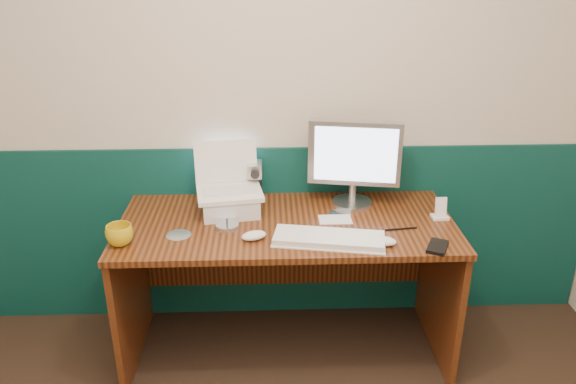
{
  "coord_description": "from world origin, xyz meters",
  "views": [
    {
      "loc": [
        -0.03,
        -1.02,
        1.94
      ],
      "look_at": [
        0.05,
        1.23,
        0.97
      ],
      "focal_mm": 35.0,
      "sensor_mm": 36.0,
      "label": 1
    }
  ],
  "objects_px": {
    "laptop": "(229,170)",
    "mug": "(120,235)",
    "desk": "(287,289)",
    "keyboard": "(329,239)",
    "monitor": "(354,162)",
    "camcorder": "(255,180)"
  },
  "relations": [
    {
      "from": "desk",
      "to": "mug",
      "type": "distance_m",
      "value": 0.87
    },
    {
      "from": "laptop",
      "to": "desk",
      "type": "bearing_deg",
      "value": -31.73
    },
    {
      "from": "keyboard",
      "to": "mug",
      "type": "relative_size",
      "value": 4.11
    },
    {
      "from": "desk",
      "to": "keyboard",
      "type": "relative_size",
      "value": 3.29
    },
    {
      "from": "laptop",
      "to": "keyboard",
      "type": "height_order",
      "value": "laptop"
    },
    {
      "from": "desk",
      "to": "laptop",
      "type": "xyz_separation_m",
      "value": [
        -0.28,
        0.12,
        0.6
      ]
    },
    {
      "from": "desk",
      "to": "keyboard",
      "type": "distance_m",
      "value": 0.48
    },
    {
      "from": "laptop",
      "to": "keyboard",
      "type": "distance_m",
      "value": 0.6
    },
    {
      "from": "keyboard",
      "to": "laptop",
      "type": "bearing_deg",
      "value": 154.59
    },
    {
      "from": "desk",
      "to": "monitor",
      "type": "xyz_separation_m",
      "value": [
        0.34,
        0.19,
        0.6
      ]
    },
    {
      "from": "monitor",
      "to": "mug",
      "type": "bearing_deg",
      "value": -150.11
    },
    {
      "from": "laptop",
      "to": "monitor",
      "type": "bearing_deg",
      "value": -1.96
    },
    {
      "from": "monitor",
      "to": "camcorder",
      "type": "height_order",
      "value": "monitor"
    },
    {
      "from": "laptop",
      "to": "mug",
      "type": "height_order",
      "value": "laptop"
    },
    {
      "from": "keyboard",
      "to": "mug",
      "type": "distance_m",
      "value": 0.92
    },
    {
      "from": "laptop",
      "to": "camcorder",
      "type": "xyz_separation_m",
      "value": [
        0.12,
        0.15,
        -0.12
      ]
    },
    {
      "from": "laptop",
      "to": "mug",
      "type": "xyz_separation_m",
      "value": [
        -0.46,
        -0.31,
        -0.18
      ]
    },
    {
      "from": "monitor",
      "to": "mug",
      "type": "height_order",
      "value": "monitor"
    },
    {
      "from": "monitor",
      "to": "camcorder",
      "type": "relative_size",
      "value": 2.11
    },
    {
      "from": "desk",
      "to": "keyboard",
      "type": "bearing_deg",
      "value": -49.43
    },
    {
      "from": "laptop",
      "to": "keyboard",
      "type": "xyz_separation_m",
      "value": [
        0.45,
        -0.32,
        -0.21
      ]
    },
    {
      "from": "laptop",
      "to": "camcorder",
      "type": "distance_m",
      "value": 0.23
    }
  ]
}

